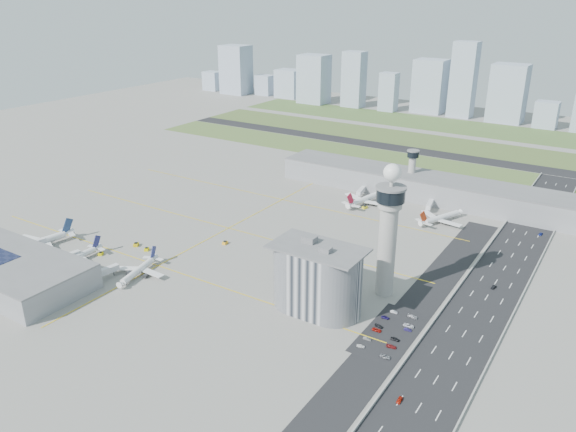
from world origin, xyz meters
The scene contains 62 objects.
ground centered at (0.00, 0.00, 0.00)m, with size 1000.00×1000.00×0.00m, color gray.
grass_strip_0 centered at (-20.00, 225.00, 0.04)m, with size 480.00×50.00×0.08m, color #516E34.
grass_strip_1 centered at (-20.00, 300.00, 0.04)m, with size 480.00×60.00×0.08m, color #4D612E.
grass_strip_2 centered at (-20.00, 380.00, 0.04)m, with size 480.00×70.00×0.08m, color #415A2A.
runway centered at (-20.00, 262.00, 0.06)m, with size 480.00×22.00×0.10m, color black.
highway centered at (115.00, 0.00, 0.05)m, with size 28.00×500.00×0.10m, color black.
barrier_left centered at (101.00, 0.00, 0.60)m, with size 0.60×500.00×1.20m, color #9E9E99.
barrier_right centered at (129.00, 0.00, 0.60)m, with size 0.60×500.00×1.20m, color #9E9E99.
landside_road centered at (90.00, -10.00, 0.04)m, with size 18.00×260.00×0.08m, color black.
parking_lot centered at (88.00, -22.00, 0.05)m, with size 20.00×44.00×0.10m, color black.
taxiway_line_h_0 centered at (-40.00, -30.00, 0.01)m, with size 260.00×0.60×0.01m, color yellow.
taxiway_line_h_1 centered at (-40.00, 30.00, 0.01)m, with size 260.00×0.60×0.01m, color yellow.
taxiway_line_h_2 centered at (-40.00, 90.00, 0.01)m, with size 260.00×0.60×0.01m, color yellow.
taxiway_line_v centered at (-40.00, 30.00, 0.01)m, with size 0.60×260.00×0.01m, color yellow.
control_tower centered at (72.00, 8.00, 35.04)m, with size 14.00×14.00×64.50m.
secondary_tower centered at (30.00, 150.00, 18.80)m, with size 8.60×8.60×31.90m.
admin_building centered at (51.99, -22.00, 15.30)m, with size 42.00×24.00×33.50m.
terminal_pier centered at (40.00, 148.00, 7.90)m, with size 210.00×32.00×15.80m.
near_terminal centered at (-88.07, -82.02, 6.43)m, with size 84.00×42.00×13.00m.
airplane_near_a centered at (-112.08, -51.38, 6.16)m, with size 44.01×37.41×12.32m, color white, non-canonical shape.
airplane_near_b centered at (-79.55, -52.14, 5.05)m, with size 36.05×30.64×10.09m, color white, non-canonical shape.
airplane_near_c centered at (-40.51, -43.46, 4.83)m, with size 34.48×29.30×9.65m, color white, non-canonical shape.
airplane_far_a centered at (12.35, 115.27, 5.84)m, with size 41.70×35.44×11.67m, color white, non-canonical shape.
airplane_far_b centered at (66.26, 110.13, 5.25)m, with size 37.50×31.87×10.50m, color white, non-canonical shape.
jet_bridge_near_0 centered at (-113.00, -61.00, 2.85)m, with size 14.00×3.00×5.70m, color silver, non-canonical shape.
jet_bridge_near_1 centered at (-83.00, -61.00, 2.85)m, with size 14.00×3.00×5.70m, color silver, non-canonical shape.
jet_bridge_near_2 centered at (-53.00, -61.00, 2.85)m, with size 14.00×3.00×5.70m, color silver, non-canonical shape.
jet_bridge_far_0 centered at (2.00, 132.00, 2.85)m, with size 14.00×3.00×5.70m, color silver, non-canonical shape.
jet_bridge_far_1 centered at (52.00, 132.00, 2.85)m, with size 14.00×3.00×5.70m, color silver, non-canonical shape.
tug_0 centered at (-75.89, -37.52, 0.91)m, with size 2.15×3.13×1.82m, color #DCCE05, non-canonical shape.
tug_1 centered at (-58.89, -19.78, 0.93)m, with size 2.20×3.20×1.86m, color #EFDB00, non-canonical shape.
tug_2 centered at (-68.35, -18.69, 1.06)m, with size 2.50×3.64×2.11m, color gold, non-canonical shape.
tug_3 centered at (-27.32, 10.68, 0.95)m, with size 2.24×3.26×1.90m, color #F2A51B, non-canonical shape.
tug_4 centered at (15.83, 105.33, 1.00)m, with size 2.37×3.45×2.00m, color yellow, non-canonical shape.
tug_5 centered at (28.72, 106.38, 0.97)m, with size 2.30×3.35×1.95m, color yellow, non-canonical shape.
car_lot_0 centered at (82.19, -38.29, 0.58)m, with size 1.36×3.38×1.15m, color white.
car_lot_1 centered at (82.22, -32.17, 0.57)m, with size 1.20×3.44×1.13m, color gray.
car_lot_2 centered at (82.83, -24.04, 0.58)m, with size 1.91×4.14×1.15m, color #A8160E.
car_lot_3 centered at (82.45, -20.79, 0.56)m, with size 1.56×3.84×1.11m, color black.
car_lot_4 centered at (81.96, -12.92, 0.63)m, with size 1.48×3.67×1.25m, color #19114E.
car_lot_5 centered at (83.36, -6.46, 0.54)m, with size 1.15×3.29×1.08m, color white.
car_lot_6 centered at (93.49, -39.59, 0.60)m, with size 2.00×4.33×1.20m, color gray.
car_lot_7 centered at (92.89, -31.89, 0.61)m, with size 1.71×4.20×1.22m, color maroon.
car_lot_8 centered at (92.09, -26.29, 0.66)m, with size 1.55×3.86×1.31m, color black.
car_lot_9 centered at (93.92, -16.69, 0.55)m, with size 1.17×3.36×1.11m, color navy.
car_lot_10 centered at (93.17, -13.69, 0.65)m, with size 2.17×4.70×1.31m, color silver.
car_lot_11 centered at (91.94, -5.89, 0.65)m, with size 1.83×4.50×1.31m, color #9B9CA3.
car_hw_0 centered at (108.00, -60.38, 0.64)m, with size 1.52×3.77×1.29m, color #AE1E0C.
car_hw_1 centered at (115.48, 40.99, 0.64)m, with size 1.35×3.87×1.27m, color black.
car_hw_2 centered at (122.70, 122.18, 0.55)m, with size 1.83×3.96×1.10m, color navy.
car_hw_4 centered at (109.07, 178.17, 0.57)m, with size 1.36×3.37×1.15m, color #95979F.
skyline_bldg_0 centered at (-377.77, 421.70, 13.25)m, with size 24.05×19.24×26.50m, color #9EADC1.
skyline_bldg_1 centered at (-331.22, 417.61, 32.80)m, with size 37.63×30.10×65.60m, color #9EADC1.
skyline_bldg_2 centered at (-291.25, 430.16, 13.39)m, with size 22.81×18.25×26.79m, color #9EADC1.
skyline_bldg_3 centered at (-252.58, 431.35, 18.47)m, with size 32.30×25.84×36.93m, color #9EADC1.
skyline_bldg_4 centered at (-204.47, 415.19, 30.18)m, with size 35.81×28.65×60.36m, color #9EADC1.
skyline_bldg_5 centered at (-150.11, 419.66, 33.44)m, with size 25.49×20.39×66.89m, color #9EADC1.
skyline_bldg_6 centered at (-102.68, 417.90, 22.60)m, with size 20.04×16.03×45.20m, color #9EADC1.
skyline_bldg_7 centered at (-59.44, 436.89, 30.61)m, with size 35.76×28.61×61.22m, color #9EADC1.
skyline_bldg_8 centered at (-19.42, 431.56, 41.69)m, with size 26.33×21.06×83.39m, color #9EADC1.
skyline_bldg_9 centered at (30.27, 432.32, 31.06)m, with size 36.96×29.57×62.11m, color #9EADC1.
skyline_bldg_10 centered at (73.27, 423.68, 13.87)m, with size 23.01×18.41×27.75m, color #9EADC1.
Camera 1 is at (160.86, -216.00, 135.07)m, focal length 35.00 mm.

